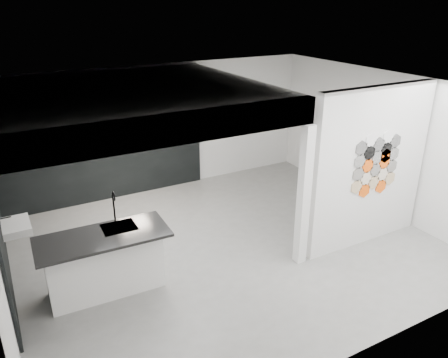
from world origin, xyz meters
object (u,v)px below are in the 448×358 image
kitchen_island (105,261)px  kettle (153,131)px  glass_bowl (170,131)px  wall_basin (16,227)px  utensil_cup (65,145)px  glass_vase (170,130)px  partition_panel (370,168)px  stockpot (55,146)px  bottle_dark (82,141)px

kitchen_island → kettle: kettle is taller
kettle → glass_bowl: (0.40, 0.00, -0.04)m
wall_basin → utensil_cup: size_ratio=5.63×
wall_basin → glass_vase: size_ratio=4.67×
partition_panel → stockpot: size_ratio=14.51×
stockpot → kettle: bearing=0.0°
wall_basin → partition_panel: bearing=-18.2°
kettle → glass_vase: kettle is taller
partition_panel → glass_vase: bearing=118.2°
glass_bowl → utensil_cup: utensil_cup is taller
utensil_cup → partition_panel: bearing=-41.8°
bottle_dark → stockpot: bearing=180.0°
stockpot → partition_panel: bearing=-40.7°
kettle → kitchen_island: bearing=-101.1°
stockpot → kettle: (2.01, 0.00, 0.01)m
glass_bowl → bottle_dark: 1.89m
kitchen_island → bottle_dark: bottle_dark is taller
glass_vase → kettle: bearing=180.0°
bottle_dark → utensil_cup: size_ratio=1.63×
wall_basin → kettle: (2.99, 2.07, 0.55)m
kettle → glass_bowl: size_ratio=1.66×
utensil_cup → glass_vase: bearing=0.0°
bottle_dark → kitchen_island: bearing=-98.3°
utensil_cup → stockpot: bearing=180.0°
kitchen_island → glass_bowl: kitchen_island is taller
kettle → glass_vase: bearing=20.9°
kitchen_island → utensil_cup: 3.24m
bottle_dark → partition_panel: bearing=-44.2°
kettle → bottle_dark: size_ratio=1.14×
partition_panel → wall_basin: (-5.46, 1.80, -0.55)m
wall_basin → bottle_dark: bottle_dark is taller
kitchen_island → glass_vase: (2.35, 3.12, 0.88)m
kettle → glass_bowl: kettle is taller
partition_panel → glass_bowl: size_ratio=23.48×
glass_bowl → bottle_dark: (-1.89, 0.00, 0.04)m
kettle → utensil_cup: 1.84m
bottle_dark → utensil_cup: 0.35m
partition_panel → kettle: partition_panel is taller
wall_basin → glass_bowl: glass_bowl is taller
kettle → partition_panel: bearing=-36.5°
kettle → glass_vase: (0.40, 0.00, -0.02)m
partition_panel → kettle: size_ratio=14.13×
glass_bowl → glass_vase: size_ratio=0.93×
partition_panel → bottle_dark: 5.54m
partition_panel → glass_vase: size_ratio=21.80×
kitchen_island → bottle_dark: bearing=83.7°
bottle_dark → utensil_cup: bearing=180.0°
stockpot → glass_bowl: stockpot is taller
wall_basin → glass_vase: 4.01m
partition_panel → wall_basin: 5.78m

